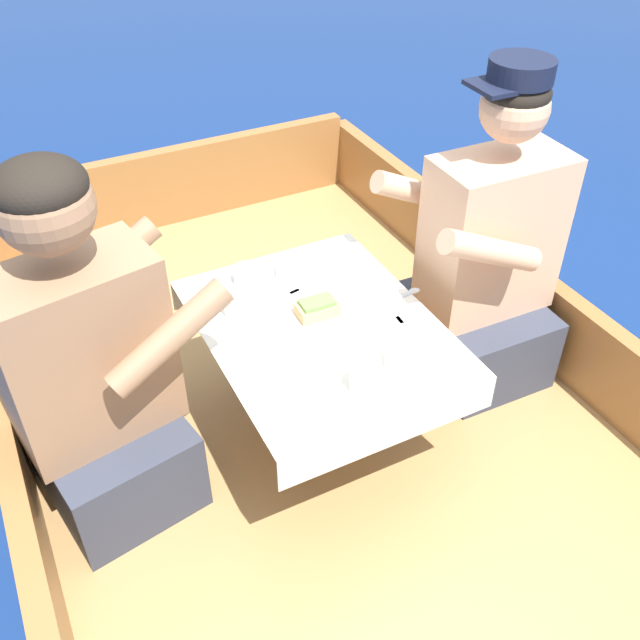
{
  "coord_description": "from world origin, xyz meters",
  "views": [
    {
      "loc": [
        -0.69,
        -1.42,
        1.93
      ],
      "look_at": [
        0.0,
        -0.07,
        0.72
      ],
      "focal_mm": 40.0,
      "sensor_mm": 36.0,
      "label": 1
    }
  ],
  "objects_px": {
    "person_starboard": "(486,264)",
    "coffee_cup_port": "(364,378)",
    "sandwich": "(317,308)",
    "coffee_cup_center": "(246,274)",
    "person_port": "(93,377)",
    "coffee_cup_starboard": "(237,304)"
  },
  "relations": [
    {
      "from": "person_starboard",
      "to": "sandwich",
      "type": "bearing_deg",
      "value": 2.61
    },
    {
      "from": "person_starboard",
      "to": "coffee_cup_port",
      "type": "xyz_separation_m",
      "value": [
        -0.62,
        -0.32,
        0.05
      ]
    },
    {
      "from": "person_port",
      "to": "sandwich",
      "type": "height_order",
      "value": "person_port"
    },
    {
      "from": "person_port",
      "to": "coffee_cup_starboard",
      "type": "xyz_separation_m",
      "value": [
        0.42,
        0.07,
        0.04
      ]
    },
    {
      "from": "person_starboard",
      "to": "coffee_cup_starboard",
      "type": "relative_size",
      "value": 10.67
    },
    {
      "from": "person_port",
      "to": "coffee_cup_center",
      "type": "relative_size",
      "value": 10.31
    },
    {
      "from": "person_starboard",
      "to": "coffee_cup_starboard",
      "type": "distance_m",
      "value": 0.8
    },
    {
      "from": "person_starboard",
      "to": "coffee_cup_port",
      "type": "height_order",
      "value": "person_starboard"
    },
    {
      "from": "person_starboard",
      "to": "sandwich",
      "type": "height_order",
      "value": "person_starboard"
    },
    {
      "from": "person_starboard",
      "to": "coffee_cup_starboard",
      "type": "height_order",
      "value": "person_starboard"
    },
    {
      "from": "person_starboard",
      "to": "coffee_cup_center",
      "type": "xyz_separation_m",
      "value": [
        -0.71,
        0.23,
        0.04
      ]
    },
    {
      "from": "coffee_cup_starboard",
      "to": "coffee_cup_center",
      "type": "distance_m",
      "value": 0.15
    },
    {
      "from": "person_starboard",
      "to": "coffee_cup_center",
      "type": "bearing_deg",
      "value": -16.86
    },
    {
      "from": "person_port",
      "to": "person_starboard",
      "type": "xyz_separation_m",
      "value": [
        1.21,
        -0.03,
        -0.01
      ]
    },
    {
      "from": "person_starboard",
      "to": "sandwich",
      "type": "distance_m",
      "value": 0.6
    },
    {
      "from": "sandwich",
      "to": "coffee_cup_center",
      "type": "relative_size",
      "value": 1.18
    },
    {
      "from": "person_starboard",
      "to": "coffee_cup_center",
      "type": "distance_m",
      "value": 0.74
    },
    {
      "from": "person_starboard",
      "to": "coffee_cup_starboard",
      "type": "xyz_separation_m",
      "value": [
        -0.79,
        0.1,
        0.04
      ]
    },
    {
      "from": "coffee_cup_center",
      "to": "sandwich",
      "type": "bearing_deg",
      "value": -65.85
    },
    {
      "from": "person_starboard",
      "to": "coffee_cup_center",
      "type": "relative_size",
      "value": 10.55
    },
    {
      "from": "sandwich",
      "to": "coffee_cup_port",
      "type": "bearing_deg",
      "value": -94.62
    },
    {
      "from": "person_port",
      "to": "sandwich",
      "type": "bearing_deg",
      "value": -14.58
    }
  ]
}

